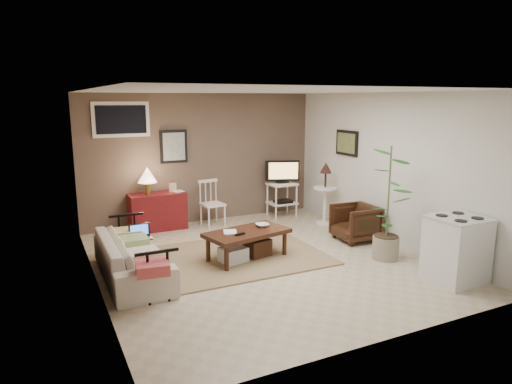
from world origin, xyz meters
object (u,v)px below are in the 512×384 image
potted_plant (388,199)px  red_console (157,208)px  tv_stand (282,187)px  stove (456,249)px  spindle_chair (212,204)px  coffee_table (247,243)px  side_table (325,186)px  armchair (355,221)px  sofa (132,250)px

potted_plant → red_console: bearing=131.2°
tv_stand → stove: 3.88m
spindle_chair → potted_plant: size_ratio=0.50×
coffee_table → spindle_chair: size_ratio=1.56×
spindle_chair → tv_stand: size_ratio=0.75×
stove → tv_stand: bearing=95.6°
stove → side_table: bearing=89.1°
red_console → potted_plant: potted_plant is taller
side_table → armchair: bearing=-96.4°
armchair → sofa: bearing=-86.6°
coffee_table → potted_plant: bearing=-25.1°
coffee_table → stove: bearing=-42.5°
red_console → side_table: (2.89, -1.01, 0.33)m
spindle_chair → tv_stand: bearing=0.3°
red_console → spindle_chair: 1.00m
potted_plant → coffee_table: bearing=154.9°
spindle_chair → potted_plant: potted_plant is taller
sofa → red_console: bearing=-22.1°
side_table → stove: size_ratio=1.36×
red_console → stove: bearing=-54.7°
red_console → tv_stand: (2.46, -0.16, 0.20)m
coffee_table → spindle_chair: bearing=83.9°
side_table → stove: (-0.05, -3.00, -0.29)m
coffee_table → red_console: 2.27m
red_console → armchair: 3.46m
tv_stand → spindle_chair: bearing=-179.7°
coffee_table → tv_stand: bearing=49.4°
sofa → stove: stove is taller
potted_plant → stove: 1.15m
armchair → tv_stand: bearing=-167.5°
armchair → side_table: bearing=177.0°
sofa → tv_stand: 3.83m
coffee_table → sofa: (-1.62, 0.04, 0.11)m
spindle_chair → side_table: size_ratio=0.72×
tv_stand → potted_plant: bearing=-87.0°
coffee_table → armchair: bearing=1.4°
coffee_table → armchair: 2.00m
spindle_chair → side_table: (1.90, -0.85, 0.33)m
tv_stand → armchair: size_ratio=1.70×
coffee_table → potted_plant: (1.83, -0.86, 0.64)m
side_table → stove: 3.01m
tv_stand → coffee_table: bearing=-130.6°
potted_plant → stove: size_ratio=1.96×
armchair → spindle_chair: bearing=-133.6°
spindle_chair → sofa: bearing=-133.7°
side_table → armchair: size_ratio=1.77×
coffee_table → side_table: bearing=27.7°
sofa → spindle_chair: (1.83, 1.91, 0.02)m
red_console → tv_stand: size_ratio=1.02×
tv_stand → stove: size_ratio=1.31×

